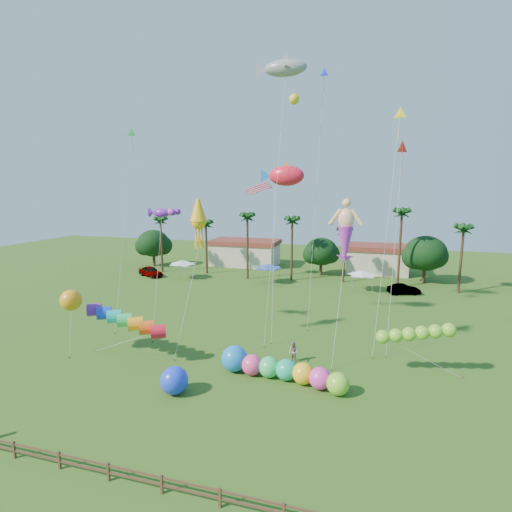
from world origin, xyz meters
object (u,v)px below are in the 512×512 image
(spectator_b, at_px, (293,352))
(blue_ball, at_px, (174,380))
(car_b, at_px, (404,289))
(caterpillar_inflatable, at_px, (278,369))
(car_a, at_px, (151,271))

(spectator_b, bearing_deg, blue_ball, -98.30)
(car_b, relative_size, spectator_b, 2.41)
(caterpillar_inflatable, bearing_deg, car_a, 143.40)
(car_b, xyz_separation_m, caterpillar_inflatable, (-10.96, -29.11, 0.17))
(car_b, distance_m, spectator_b, 27.76)
(caterpillar_inflatable, bearing_deg, spectator_b, 90.10)
(car_a, bearing_deg, car_b, -64.83)
(car_a, height_order, caterpillar_inflatable, caterpillar_inflatable)
(car_b, xyz_separation_m, blue_ball, (-17.55, -33.25, 0.29))
(spectator_b, distance_m, blue_ball, 10.36)
(car_b, bearing_deg, spectator_b, 139.67)
(car_b, bearing_deg, car_a, 71.54)
(car_a, distance_m, blue_ball, 40.00)
(car_a, height_order, blue_ball, blue_ball)
(car_a, bearing_deg, spectator_b, -106.21)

